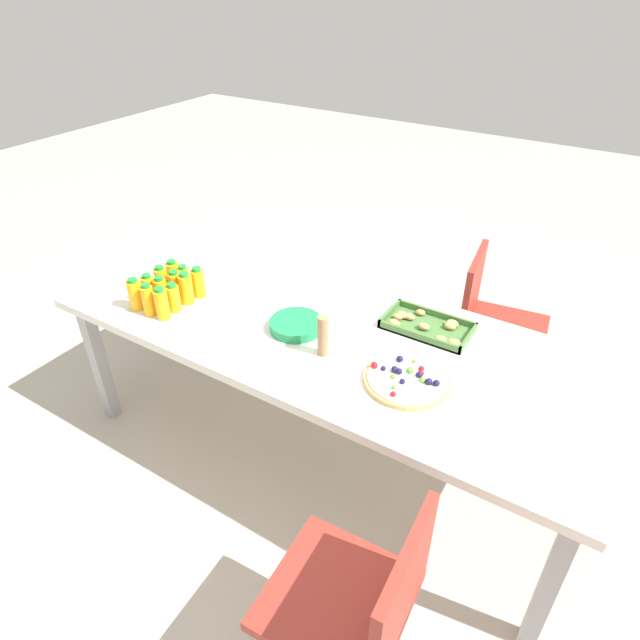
{
  "coord_description": "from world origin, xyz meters",
  "views": [
    {
      "loc": [
        0.96,
        -1.57,
        2.0
      ],
      "look_at": [
        -0.03,
        0.02,
        0.74
      ],
      "focal_mm": 30.45,
      "sensor_mm": 36.0,
      "label": 1
    }
  ],
  "objects_px": {
    "juice_bottle_1": "(148,300)",
    "juice_bottle_9": "(173,275)",
    "chair_near_right": "(359,601)",
    "napkin_stack": "(152,277)",
    "juice_bottle_7": "(175,285)",
    "juice_bottle_6": "(161,281)",
    "juice_bottle_0": "(135,295)",
    "juice_bottle_10": "(184,279)",
    "cardboard_tube": "(323,336)",
    "plate_stack": "(296,325)",
    "fruit_pizza": "(407,379)",
    "juice_bottle_4": "(161,292)",
    "juice_bottle_11": "(198,283)",
    "snack_tray": "(427,326)",
    "juice_bottle_2": "(162,304)",
    "chair_far_right": "(492,318)",
    "juice_bottle_5": "(173,298)",
    "juice_bottle_8": "(186,289)",
    "juice_bottle_3": "(149,289)",
    "party_table": "(324,340)"
  },
  "relations": [
    {
      "from": "juice_bottle_1",
      "to": "juice_bottle_9",
      "type": "bearing_deg",
      "value": 109.1
    },
    {
      "from": "chair_near_right",
      "to": "napkin_stack",
      "type": "bearing_deg",
      "value": 61.08
    },
    {
      "from": "juice_bottle_7",
      "to": "juice_bottle_6",
      "type": "bearing_deg",
      "value": -177.43
    },
    {
      "from": "juice_bottle_0",
      "to": "juice_bottle_9",
      "type": "xyz_separation_m",
      "value": [
        0.01,
        0.22,
        -0.01
      ]
    },
    {
      "from": "juice_bottle_10",
      "to": "cardboard_tube",
      "type": "xyz_separation_m",
      "value": [
        0.79,
        -0.07,
        0.02
      ]
    },
    {
      "from": "juice_bottle_6",
      "to": "juice_bottle_0",
      "type": "bearing_deg",
      "value": -90.1
    },
    {
      "from": "juice_bottle_9",
      "to": "plate_stack",
      "type": "height_order",
      "value": "juice_bottle_9"
    },
    {
      "from": "juice_bottle_7",
      "to": "fruit_pizza",
      "type": "height_order",
      "value": "juice_bottle_7"
    },
    {
      "from": "fruit_pizza",
      "to": "juice_bottle_4",
      "type": "bearing_deg",
      "value": -175.49
    },
    {
      "from": "juice_bottle_7",
      "to": "juice_bottle_11",
      "type": "xyz_separation_m",
      "value": [
        0.07,
        0.07,
        0.0
      ]
    },
    {
      "from": "juice_bottle_11",
      "to": "cardboard_tube",
      "type": "xyz_separation_m",
      "value": [
        0.7,
        -0.07,
        0.02
      ]
    },
    {
      "from": "plate_stack",
      "to": "cardboard_tube",
      "type": "relative_size",
      "value": 1.28
    },
    {
      "from": "snack_tray",
      "to": "juice_bottle_2",
      "type": "bearing_deg",
      "value": -152.34
    },
    {
      "from": "juice_bottle_4",
      "to": "juice_bottle_7",
      "type": "distance_m",
      "value": 0.08
    },
    {
      "from": "fruit_pizza",
      "to": "juice_bottle_0",
      "type": "bearing_deg",
      "value": -172.06
    },
    {
      "from": "chair_far_right",
      "to": "juice_bottle_4",
      "type": "xyz_separation_m",
      "value": [
        -1.2,
        -1.01,
        0.29
      ]
    },
    {
      "from": "juice_bottle_6",
      "to": "napkin_stack",
      "type": "distance_m",
      "value": 0.17
    },
    {
      "from": "juice_bottle_5",
      "to": "juice_bottle_8",
      "type": "height_order",
      "value": "juice_bottle_8"
    },
    {
      "from": "juice_bottle_8",
      "to": "fruit_pizza",
      "type": "height_order",
      "value": "juice_bottle_8"
    },
    {
      "from": "chair_near_right",
      "to": "juice_bottle_1",
      "type": "relative_size",
      "value": 5.59
    },
    {
      "from": "fruit_pizza",
      "to": "plate_stack",
      "type": "relative_size",
      "value": 1.43
    },
    {
      "from": "snack_tray",
      "to": "napkin_stack",
      "type": "relative_size",
      "value": 2.39
    },
    {
      "from": "chair_far_right",
      "to": "napkin_stack",
      "type": "relative_size",
      "value": 5.53
    },
    {
      "from": "juice_bottle_1",
      "to": "cardboard_tube",
      "type": "height_order",
      "value": "cardboard_tube"
    },
    {
      "from": "chair_near_right",
      "to": "juice_bottle_7",
      "type": "relative_size",
      "value": 6.11
    },
    {
      "from": "juice_bottle_6",
      "to": "juice_bottle_2",
      "type": "bearing_deg",
      "value": -43.73
    },
    {
      "from": "juice_bottle_10",
      "to": "fruit_pizza",
      "type": "height_order",
      "value": "juice_bottle_10"
    },
    {
      "from": "chair_near_right",
      "to": "juice_bottle_9",
      "type": "distance_m",
      "value": 1.6
    },
    {
      "from": "juice_bottle_4",
      "to": "juice_bottle_7",
      "type": "height_order",
      "value": "juice_bottle_4"
    },
    {
      "from": "chair_near_right",
      "to": "juice_bottle_3",
      "type": "bearing_deg",
      "value": 63.78
    },
    {
      "from": "juice_bottle_2",
      "to": "juice_bottle_9",
      "type": "relative_size",
      "value": 1.08
    },
    {
      "from": "juice_bottle_3",
      "to": "plate_stack",
      "type": "relative_size",
      "value": 0.62
    },
    {
      "from": "party_table",
      "to": "juice_bottle_4",
      "type": "relative_size",
      "value": 16.42
    },
    {
      "from": "napkin_stack",
      "to": "snack_tray",
      "type": "bearing_deg",
      "value": 13.2
    },
    {
      "from": "chair_far_right",
      "to": "juice_bottle_3",
      "type": "height_order",
      "value": "juice_bottle_3"
    },
    {
      "from": "fruit_pizza",
      "to": "cardboard_tube",
      "type": "relative_size",
      "value": 1.82
    },
    {
      "from": "chair_far_right",
      "to": "juice_bottle_10",
      "type": "height_order",
      "value": "juice_bottle_10"
    },
    {
      "from": "plate_stack",
      "to": "napkin_stack",
      "type": "height_order",
      "value": "plate_stack"
    },
    {
      "from": "juice_bottle_10",
      "to": "chair_near_right",
      "type": "bearing_deg",
      "value": -29.15
    },
    {
      "from": "juice_bottle_0",
      "to": "juice_bottle_5",
      "type": "height_order",
      "value": "juice_bottle_0"
    },
    {
      "from": "juice_bottle_1",
      "to": "juice_bottle_8",
      "type": "xyz_separation_m",
      "value": [
        0.07,
        0.16,
        0.0
      ]
    },
    {
      "from": "juice_bottle_3",
      "to": "cardboard_tube",
      "type": "bearing_deg",
      "value": 5.2
    },
    {
      "from": "party_table",
      "to": "juice_bottle_5",
      "type": "distance_m",
      "value": 0.67
    },
    {
      "from": "fruit_pizza",
      "to": "juice_bottle_10",
      "type": "bearing_deg",
      "value": 177.4
    },
    {
      "from": "juice_bottle_7",
      "to": "cardboard_tube",
      "type": "relative_size",
      "value": 0.79
    },
    {
      "from": "chair_near_right",
      "to": "juice_bottle_2",
      "type": "distance_m",
      "value": 1.38
    },
    {
      "from": "chair_far_right",
      "to": "juice_bottle_10",
      "type": "relative_size",
      "value": 6.33
    },
    {
      "from": "napkin_stack",
      "to": "cardboard_tube",
      "type": "relative_size",
      "value": 0.87
    },
    {
      "from": "snack_tray",
      "to": "plate_stack",
      "type": "height_order",
      "value": "same"
    },
    {
      "from": "juice_bottle_5",
      "to": "juice_bottle_6",
      "type": "bearing_deg",
      "value": 152.78
    }
  ]
}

